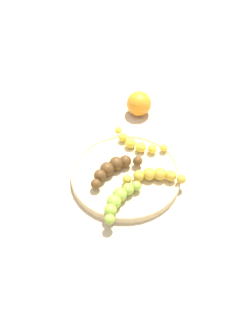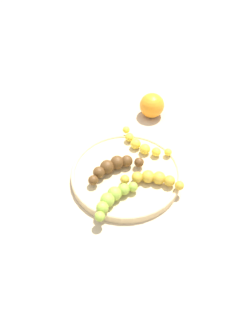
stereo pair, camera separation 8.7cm
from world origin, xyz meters
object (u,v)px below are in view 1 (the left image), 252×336
object	(u,v)px
fruit_bowl	(126,174)
banana_yellow	(137,143)
banana_overripe	(113,168)
banana_green	(119,199)
banana_spotted	(155,175)
orange_fruit	(139,104)

from	to	relation	value
fruit_bowl	banana_yellow	distance (m)	0.10
fruit_bowl	banana_yellow	xyz separation A→B (m)	(0.04, 0.09, 0.02)
banana_overripe	banana_green	bearing A→B (deg)	152.71
fruit_bowl	banana_spotted	size ratio (longest dim) A/B	1.87
fruit_bowl	banana_spotted	xyz separation A→B (m)	(0.07, -0.03, 0.02)
fruit_bowl	orange_fruit	xyz separation A→B (m)	(0.06, 0.26, 0.03)
banana_green	banana_spotted	distance (m)	0.12
banana_overripe	banana_spotted	bearing A→B (deg)	-139.32
banana_green	banana_yellow	world-z (taller)	banana_green
banana_green	banana_overripe	bearing A→B (deg)	-47.96
banana_spotted	banana_yellow	bearing A→B (deg)	19.67
fruit_bowl	banana_green	size ratio (longest dim) A/B	2.47
fruit_bowl	banana_overripe	size ratio (longest dim) A/B	2.12
fruit_bowl	orange_fruit	bearing A→B (deg)	77.40
banana_spotted	banana_yellow	world-z (taller)	banana_spotted
banana_overripe	orange_fruit	xyz separation A→B (m)	(0.09, 0.26, 0.00)
fruit_bowl	orange_fruit	world-z (taller)	orange_fruit
banana_yellow	orange_fruit	size ratio (longest dim) A/B	1.85
fruit_bowl	banana_overripe	xyz separation A→B (m)	(-0.03, 0.00, 0.03)
fruit_bowl	orange_fruit	distance (m)	0.27
banana_green	banana_yellow	xyz separation A→B (m)	(0.06, 0.19, -0.00)
banana_yellow	banana_overripe	bearing A→B (deg)	-4.32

